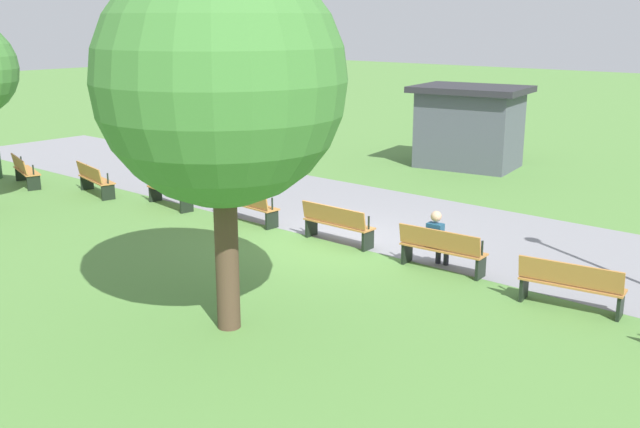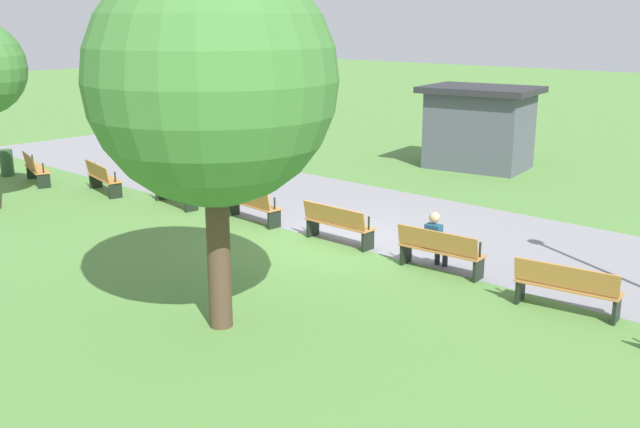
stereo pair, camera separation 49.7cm
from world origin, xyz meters
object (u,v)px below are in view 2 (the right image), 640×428
bench_6 (567,287)px  bench_3 (251,204)px  bench_4 (338,223)px  tree_0 (212,81)px  bench_0 (35,168)px  bench_2 (173,189)px  bench_1 (102,177)px  person_seated (436,238)px  kiosk (479,127)px  trash_bin (7,163)px  bench_5 (440,250)px

bench_6 → bench_3: bearing=169.9°
bench_4 → tree_0: size_ratio=0.30×
bench_3 → tree_0: 7.24m
bench_0 → tree_0: bearing=2.0°
bench_0 → bench_2: bearing=28.3°
bench_1 → bench_4: same height
bench_3 → bench_6: 8.28m
bench_1 → person_seated: 10.84m
bench_3 → bench_6: size_ratio=0.99×
bench_4 → kiosk: kiosk is taller
trash_bin → kiosk: 15.47m
bench_5 → kiosk: (-5.00, 9.86, 0.93)m
bench_1 → kiosk: size_ratio=0.45×
bench_1 → bench_5: size_ratio=1.02×
bench_0 → bench_6: bearing=20.2°
bench_3 → bench_2: bearing=-169.9°
bench_1 → trash_bin: bearing=-158.3°
person_seated → kiosk: kiosk is taller
bench_4 → bench_3: bearing=-178.0°
bench_6 → trash_bin: (-18.18, -1.23, -0.05)m
bench_1 → bench_3: same height
bench_0 → bench_1: same height
bench_2 → person_seated: (8.08, 0.42, 0.16)m
bench_0 → bench_6: 16.46m
bench_3 → bench_1: bearing=-167.9°
bench_3 → trash_bin: bearing=-167.2°
bench_1 → bench_6: same height
person_seated → kiosk: bearing=112.2°
bench_1 → bench_2: (2.72, 0.48, 0.00)m
bench_1 → bench_2: size_ratio=1.01×
trash_bin → bench_5: bearing=5.6°
person_seated → bench_2: bearing=178.9°
bench_2 → person_seated: bearing=11.1°
bench_4 → kiosk: (-2.24, 9.76, 0.93)m
bench_6 → kiosk: size_ratio=0.45×
bench_1 → tree_0: 11.11m
bench_2 → kiosk: bearing=80.2°
tree_0 → trash_bin: bearing=167.7°
bench_6 → bench_2: bearing=171.9°
bench_5 → trash_bin: 15.51m
kiosk → bench_3: bearing=-102.2°
bench_0 → bench_4: (10.91, 1.55, 0.00)m
bench_3 → person_seated: bearing=5.4°
bench_5 → kiosk: size_ratio=0.44×
bench_3 → bench_5: bearing=4.1°
bench_5 → trash_bin: (-15.43, -1.52, -0.05)m
bench_5 → tree_0: bearing=-108.3°
bench_2 → bench_6: same height
person_seated → trash_bin: size_ratio=1.41×
bench_4 → bench_1: bearing=-173.9°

